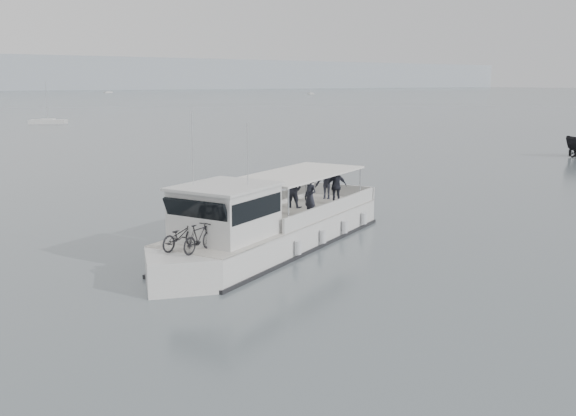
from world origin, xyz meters
TOP-DOWN VIEW (x-y plane):
  - ground at (0.00, 0.00)m, footprint 1400.00×1400.00m
  - tour_boat at (-6.47, 1.90)m, footprint 14.04×8.36m

SIDE VIEW (x-z plane):
  - ground at x=0.00m, z-range 0.00..0.00m
  - tour_boat at x=-6.47m, z-range -2.05..4.04m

